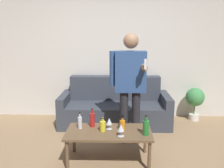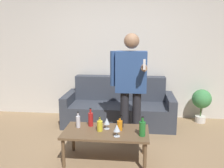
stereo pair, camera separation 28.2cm
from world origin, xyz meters
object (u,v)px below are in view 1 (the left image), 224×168
at_px(coffee_table, 109,134).
at_px(bottle_orange, 123,122).
at_px(couch, 115,107).
at_px(person_standing_front, 130,81).

bearing_deg(coffee_table, bottle_orange, 39.89).
xyz_separation_m(couch, person_standing_front, (0.24, -0.84, 0.68)).
bearing_deg(coffee_table, person_standing_front, 63.43).
xyz_separation_m(bottle_orange, person_standing_front, (0.11, 0.44, 0.49)).
relative_size(coffee_table, bottle_orange, 6.83).
distance_m(bottle_orange, person_standing_front, 0.67).
xyz_separation_m(couch, bottle_orange, (0.13, -1.27, 0.18)).
height_order(coffee_table, bottle_orange, bottle_orange).
bearing_deg(couch, coffee_table, -92.43).
distance_m(coffee_table, bottle_orange, 0.27).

